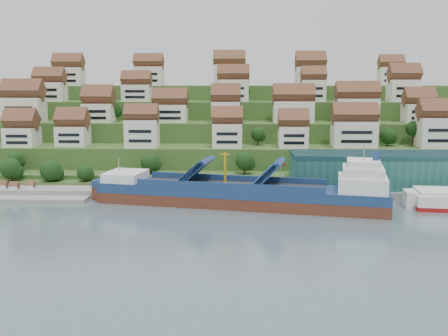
{
  "coord_description": "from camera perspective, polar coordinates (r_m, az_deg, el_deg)",
  "views": [
    {
      "loc": [
        6.64,
        -127.96,
        32.27
      ],
      "look_at": [
        2.08,
        14.0,
        8.0
      ],
      "focal_mm": 40.0,
      "sensor_mm": 36.0,
      "label": 1
    }
  ],
  "objects": [
    {
      "name": "cargo_ship",
      "position": [
        132.16,
        2.68,
        -3.0
      ],
      "size": [
        77.37,
        26.46,
        16.95
      ],
      "rotation": [
        0.0,
        0.0,
        -0.19
      ],
      "color": "#5C2C1C",
      "rests_on": "ground"
    },
    {
      "name": "warehouse",
      "position": [
        153.95,
        18.95,
        -0.21
      ],
      "size": [
        60.0,
        15.0,
        10.0
      ],
      "primitive_type": "cube",
      "color": "#225D56",
      "rests_on": "quay"
    },
    {
      "name": "ground",
      "position": [
        132.14,
        -1.1,
        -4.44
      ],
      "size": [
        300.0,
        300.0,
        0.0
      ],
      "primitive_type": "plane",
      "color": "slate",
      "rests_on": "ground"
    },
    {
      "name": "beach_huts",
      "position": [
        156.82,
        -23.37,
        -2.2
      ],
      "size": [
        14.4,
        3.7,
        2.2
      ],
      "color": "white",
      "rests_on": "pebble_beach"
    },
    {
      "name": "hillside_village",
      "position": [
        188.61,
        0.76,
        7.24
      ],
      "size": [
        157.77,
        62.9,
        28.81
      ],
      "color": "white",
      "rests_on": "ground"
    },
    {
      "name": "hillside",
      "position": [
        232.62,
        0.2,
        4.37
      ],
      "size": [
        260.0,
        128.0,
        31.0
      ],
      "color": "#2D4C1E",
      "rests_on": "ground"
    },
    {
      "name": "quay",
      "position": [
        146.93,
        7.02,
        -2.63
      ],
      "size": [
        180.0,
        14.0,
        2.2
      ],
      "primitive_type": "cube",
      "color": "gray",
      "rests_on": "ground"
    },
    {
      "name": "flagpole",
      "position": [
        140.75,
        6.49,
        -0.76
      ],
      "size": [
        1.28,
        0.16,
        8.0
      ],
      "color": "gray",
      "rests_on": "quay"
    },
    {
      "name": "hillside_trees",
      "position": [
        171.38,
        -5.24,
        3.89
      ],
      "size": [
        144.26,
        63.02,
        30.25
      ],
      "color": "#193C14",
      "rests_on": "ground"
    },
    {
      "name": "pebble_beach",
      "position": [
        157.41,
        -22.48,
        -2.7
      ],
      "size": [
        45.0,
        20.0,
        1.0
      ],
      "primitive_type": "cube",
      "color": "gray",
      "rests_on": "ground"
    }
  ]
}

